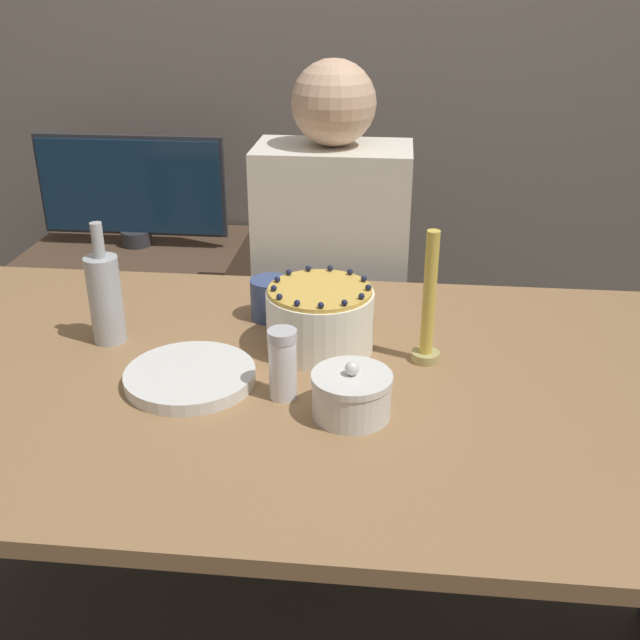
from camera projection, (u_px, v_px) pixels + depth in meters
wall_behind at (334, 7)px, 2.41m from camera, size 8.00×0.05×2.60m
dining_table at (269, 418)px, 1.44m from camera, size 1.64×0.96×0.73m
cake at (320, 318)px, 1.47m from camera, size 0.21×0.21×0.14m
sugar_bowl at (352, 394)px, 1.26m from camera, size 0.14×0.14×0.10m
sugar_shaker at (283, 364)px, 1.30m from camera, size 0.05×0.05×0.13m
plate_stack at (190, 376)px, 1.37m from camera, size 0.24×0.24×0.02m
candle at (428, 310)px, 1.40m from camera, size 0.05×0.05×0.26m
bottle at (105, 297)px, 1.48m from camera, size 0.07×0.07×0.25m
cup at (271, 299)px, 1.61m from camera, size 0.09×0.09×0.09m
person_man_blue_shirt at (332, 317)px, 2.09m from camera, size 0.40×0.34×1.22m
side_cabinet at (146, 321)px, 2.65m from camera, size 0.70×0.49×0.57m
tv_monitor at (131, 189)px, 2.44m from camera, size 0.62×0.10×0.37m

